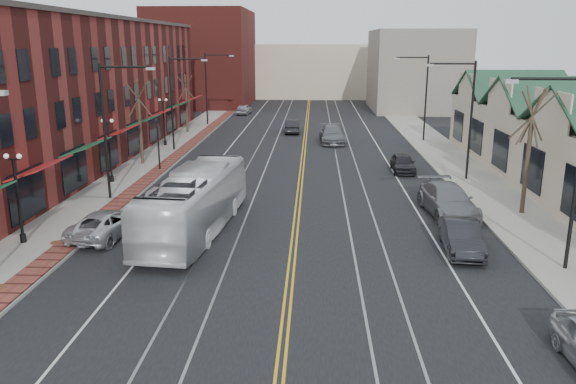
# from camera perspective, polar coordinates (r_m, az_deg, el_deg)

# --- Properties ---
(ground) EXTENTS (160.00, 160.00, 0.00)m
(ground) POSITION_cam_1_polar(r_m,az_deg,el_deg) (18.91, -0.42, -14.52)
(ground) COLOR black
(ground) RESTS_ON ground
(sidewalk_left) EXTENTS (4.00, 120.00, 0.15)m
(sidewalk_left) POSITION_cam_1_polar(r_m,az_deg,el_deg) (39.75, -16.33, 0.91)
(sidewalk_left) COLOR gray
(sidewalk_left) RESTS_ON ground
(sidewalk_right) EXTENTS (4.00, 120.00, 0.15)m
(sidewalk_right) POSITION_cam_1_polar(r_m,az_deg,el_deg) (39.19, 19.06, 0.50)
(sidewalk_right) COLOR gray
(sidewalk_right) RESTS_ON ground
(building_left) EXTENTS (10.00, 50.00, 11.00)m
(building_left) POSITION_cam_1_polar(r_m,az_deg,el_deg) (47.94, -22.15, 9.32)
(building_left) COLOR maroon
(building_left) RESTS_ON ground
(backdrop_left) EXTENTS (14.00, 18.00, 14.00)m
(backdrop_left) POSITION_cam_1_polar(r_m,az_deg,el_deg) (88.11, -8.59, 13.29)
(backdrop_left) COLOR maroon
(backdrop_left) RESTS_ON ground
(backdrop_mid) EXTENTS (22.00, 14.00, 9.00)m
(backdrop_mid) POSITION_cam_1_polar(r_m,az_deg,el_deg) (101.56, 2.24, 12.23)
(backdrop_mid) COLOR beige
(backdrop_mid) RESTS_ON ground
(backdrop_right) EXTENTS (12.00, 16.00, 11.00)m
(backdrop_right) POSITION_cam_1_polar(r_m,az_deg,el_deg) (82.74, 12.79, 11.96)
(backdrop_right) COLOR slate
(backdrop_right) RESTS_ON ground
(streetlight_l_1) EXTENTS (3.33, 0.25, 8.00)m
(streetlight_l_1) POSITION_cam_1_polar(r_m,az_deg,el_deg) (34.84, -17.53, 7.21)
(streetlight_l_1) COLOR black
(streetlight_l_1) RESTS_ON sidewalk_left
(streetlight_l_2) EXTENTS (3.33, 0.25, 8.00)m
(streetlight_l_2) POSITION_cam_1_polar(r_m,az_deg,el_deg) (50.08, -11.28, 9.77)
(streetlight_l_2) COLOR black
(streetlight_l_2) RESTS_ON sidewalk_left
(streetlight_l_3) EXTENTS (3.33, 0.25, 8.00)m
(streetlight_l_3) POSITION_cam_1_polar(r_m,az_deg,el_deg) (65.68, -7.94, 11.08)
(streetlight_l_3) COLOR black
(streetlight_l_3) RESTS_ON sidewalk_left
(streetlight_r_0) EXTENTS (3.33, 0.25, 8.00)m
(streetlight_r_0) POSITION_cam_1_polar(r_m,az_deg,el_deg) (24.99, 26.64, 3.50)
(streetlight_r_0) COLOR black
(streetlight_r_0) RESTS_ON sidewalk_right
(streetlight_r_1) EXTENTS (3.33, 0.25, 8.00)m
(streetlight_r_1) POSITION_cam_1_polar(r_m,az_deg,el_deg) (39.98, 17.55, 8.12)
(streetlight_r_1) COLOR black
(streetlight_r_1) RESTS_ON sidewalk_right
(streetlight_r_2) EXTENTS (3.33, 0.25, 8.00)m
(streetlight_r_2) POSITION_cam_1_polar(r_m,az_deg,el_deg) (55.54, 13.43, 10.13)
(streetlight_r_2) COLOR black
(streetlight_r_2) RESTS_ON sidewalk_right
(lamppost_l_1) EXTENTS (0.84, 0.28, 4.27)m
(lamppost_l_1) POSITION_cam_1_polar(r_m,az_deg,el_deg) (28.91, -25.72, -0.78)
(lamppost_l_1) COLOR black
(lamppost_l_1) RESTS_ON sidewalk_left
(lamppost_l_2) EXTENTS (0.84, 0.28, 4.27)m
(lamppost_l_2) POSITION_cam_1_polar(r_m,az_deg,el_deg) (39.58, -17.66, 3.91)
(lamppost_l_2) COLOR black
(lamppost_l_2) RESTS_ON sidewalk_left
(lamppost_l_3) EXTENTS (0.84, 0.28, 4.27)m
(lamppost_l_3) POSITION_cam_1_polar(r_m,az_deg,el_deg) (52.75, -12.48, 6.86)
(lamppost_l_3) COLOR black
(lamppost_l_3) RESTS_ON sidewalk_left
(tree_left_near) EXTENTS (1.78, 1.37, 6.48)m
(tree_left_near) POSITION_cam_1_polar(r_m,az_deg,el_deg) (44.88, -14.82, 7.05)
(tree_left_near) COLOR #382B21
(tree_left_near) RESTS_ON sidewalk_left
(tree_left_far) EXTENTS (1.66, 1.28, 6.02)m
(tree_left_far) POSITION_cam_1_polar(r_m,az_deg,el_deg) (60.26, -10.29, 8.97)
(tree_left_far) COLOR #382B21
(tree_left_far) RESTS_ON sidewalk_left
(tree_right_mid) EXTENTS (1.90, 1.46, 6.93)m
(tree_right_mid) POSITION_cam_1_polar(r_m,az_deg,el_deg) (33.04, 23.26, 4.06)
(tree_right_mid) COLOR #382B21
(tree_right_mid) RESTS_ON sidewalk_right
(manhole_far) EXTENTS (0.60, 0.60, 0.02)m
(manhole_far) POSITION_cam_1_polar(r_m,az_deg,el_deg) (28.77, -22.44, -4.76)
(manhole_far) COLOR #592D19
(manhole_far) RESTS_ON sidewalk_left
(traffic_signal) EXTENTS (0.18, 0.15, 3.80)m
(traffic_signal) POSITION_cam_1_polar(r_m,az_deg,el_deg) (42.62, -13.06, 5.17)
(traffic_signal) COLOR black
(traffic_signal) RESTS_ON sidewalk_left
(transit_bus) EXTENTS (3.76, 11.58, 3.17)m
(transit_bus) POSITION_cam_1_polar(r_m,az_deg,el_deg) (28.39, -9.42, -1.03)
(transit_bus) COLOR white
(transit_bus) RESTS_ON ground
(parked_suv) EXTENTS (2.84, 5.06, 1.33)m
(parked_suv) POSITION_cam_1_polar(r_m,az_deg,el_deg) (29.09, -18.01, -3.08)
(parked_suv) COLOR silver
(parked_suv) RESTS_ON ground
(parked_car_b) EXTENTS (1.83, 4.43, 1.43)m
(parked_car_b) POSITION_cam_1_polar(r_m,az_deg,el_deg) (26.88, 17.20, -4.38)
(parked_car_b) COLOR black
(parked_car_b) RESTS_ON ground
(parked_car_c) EXTENTS (2.84, 5.92, 1.66)m
(parked_car_c) POSITION_cam_1_polar(r_m,az_deg,el_deg) (32.36, 15.92, -0.81)
(parked_car_c) COLOR slate
(parked_car_c) RESTS_ON ground
(parked_car_d) EXTENTS (1.69, 4.01, 1.36)m
(parked_car_d) POSITION_cam_1_polar(r_m,az_deg,el_deg) (42.43, 11.60, 2.91)
(parked_car_d) COLOR black
(parked_car_d) RESTS_ON ground
(distant_car_left) EXTENTS (1.63, 4.32, 1.41)m
(distant_car_left) POSITION_cam_1_polar(r_m,az_deg,el_deg) (59.84, 0.44, 6.69)
(distant_car_left) COLOR black
(distant_car_left) RESTS_ON ground
(distant_car_right) EXTENTS (2.52, 5.64, 1.61)m
(distant_car_right) POSITION_cam_1_polar(r_m,az_deg,el_deg) (53.96, 4.51, 5.84)
(distant_car_right) COLOR slate
(distant_car_right) RESTS_ON ground
(distant_car_far) EXTENTS (2.08, 4.23, 1.39)m
(distant_car_far) POSITION_cam_1_polar(r_m,az_deg,el_deg) (75.91, -4.48, 8.39)
(distant_car_far) COLOR #9EA1A4
(distant_car_far) RESTS_ON ground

